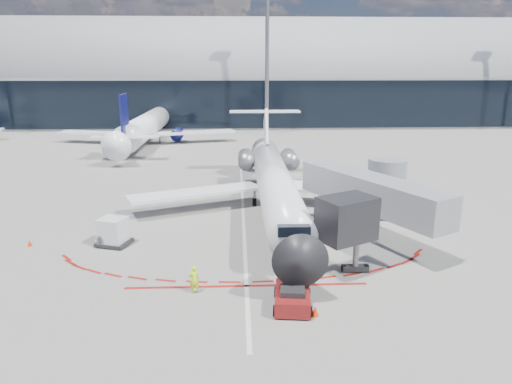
{
  "coord_description": "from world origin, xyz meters",
  "views": [
    {
      "loc": [
        -0.46,
        -35.4,
        12.32
      ],
      "look_at": [
        0.99,
        -0.95,
        2.69
      ],
      "focal_mm": 32.0,
      "sensor_mm": 36.0,
      "label": 1
    }
  ],
  "objects_px": {
    "pushback_tug": "(292,298)",
    "uld_container": "(113,232)",
    "regional_jet": "(274,181)",
    "ramp_worker": "(194,279)"
  },
  "relations": [
    {
      "from": "regional_jet",
      "to": "pushback_tug",
      "type": "relative_size",
      "value": 6.74
    },
    {
      "from": "ramp_worker",
      "to": "regional_jet",
      "type": "bearing_deg",
      "value": -129.2
    },
    {
      "from": "ramp_worker",
      "to": "uld_container",
      "type": "height_order",
      "value": "uld_container"
    },
    {
      "from": "regional_jet",
      "to": "pushback_tug",
      "type": "distance_m",
      "value": 16.73
    },
    {
      "from": "pushback_tug",
      "to": "uld_container",
      "type": "relative_size",
      "value": 1.82
    },
    {
      "from": "pushback_tug",
      "to": "uld_container",
      "type": "bearing_deg",
      "value": 148.46
    },
    {
      "from": "uld_container",
      "to": "pushback_tug",
      "type": "bearing_deg",
      "value": -20.64
    },
    {
      "from": "uld_container",
      "to": "ramp_worker",
      "type": "bearing_deg",
      "value": -31.82
    },
    {
      "from": "pushback_tug",
      "to": "ramp_worker",
      "type": "bearing_deg",
      "value": 168.03
    },
    {
      "from": "uld_container",
      "to": "regional_jet",
      "type": "bearing_deg",
      "value": 49.55
    }
  ]
}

